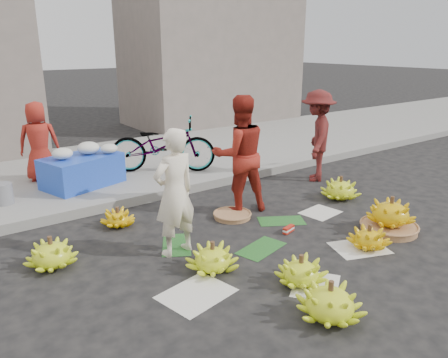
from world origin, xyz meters
TOP-DOWN VIEW (x-y plane):
  - ground at (0.00, 0.00)m, footprint 80.00×80.00m
  - curb at (0.00, 2.20)m, footprint 40.00×0.25m
  - sidewalk at (0.00, 4.30)m, footprint 40.00×4.00m
  - building_right at (4.50, 7.70)m, footprint 5.00×3.00m
  - newspaper_scatter at (0.00, -0.80)m, footprint 3.20×1.80m
  - banana_leaves at (-0.10, 0.20)m, footprint 2.00×1.00m
  - banana_bunch_0 at (-0.89, -0.29)m, footprint 0.61×0.61m
  - banana_bunch_1 at (-0.30, -1.07)m, footprint 0.56×0.56m
  - banana_bunch_2 at (-0.52, -1.66)m, footprint 0.77×0.77m
  - banana_bunch_3 at (0.99, -0.95)m, footprint 0.53×0.53m
  - banana_bunch_4 at (1.64, -0.80)m, footprint 0.76×0.76m
  - banana_bunch_5 at (2.12, 0.44)m, footprint 0.79×0.79m
  - banana_bunch_6 at (-2.32, 0.85)m, footprint 0.70×0.70m
  - banana_bunch_7 at (-1.26, 1.50)m, footprint 0.53×0.53m
  - basket_spare at (0.21, 0.82)m, footprint 0.55×0.55m
  - incense_stack at (0.51, -0.05)m, footprint 0.21×0.12m
  - vendor_cream at (-1.00, 0.32)m, footprint 0.60×0.43m
  - vendor_red at (0.49, 1.02)m, footprint 1.00×0.87m
  - man_striped at (2.56, 1.42)m, footprint 1.20×1.18m
  - flower_table at (-1.15, 3.21)m, footprint 1.40×1.10m
  - grey_bucket at (-2.43, 3.02)m, footprint 0.28×0.28m
  - flower_vendor at (-1.63, 3.94)m, footprint 0.79×0.65m
  - bicycle at (0.35, 3.18)m, footprint 1.64×1.99m

SIDE VIEW (x-z plane):
  - ground at x=0.00m, z-range 0.00..0.00m
  - newspaper_scatter at x=0.00m, z-range 0.00..0.01m
  - banana_leaves at x=-0.10m, z-range 0.00..0.01m
  - basket_spare at x=0.21m, z-range 0.00..0.06m
  - incense_stack at x=0.51m, z-range 0.01..0.09m
  - sidewalk at x=0.00m, z-range 0.00..0.12m
  - curb at x=0.00m, z-range 0.00..0.15m
  - banana_bunch_7 at x=-1.26m, z-range -0.02..0.25m
  - banana_bunch_3 at x=0.99m, z-range -0.02..0.29m
  - banana_bunch_1 at x=-0.30m, z-range -0.02..0.31m
  - banana_bunch_0 at x=-0.89m, z-range -0.02..0.33m
  - banana_bunch_6 at x=-2.32m, z-range -0.02..0.35m
  - banana_bunch_5 at x=2.12m, z-range -0.02..0.36m
  - banana_bunch_2 at x=-0.52m, z-range -0.02..0.36m
  - banana_bunch_4 at x=1.64m, z-range -0.03..0.47m
  - grey_bucket at x=-2.43m, z-range 0.12..0.43m
  - flower_table at x=-1.15m, z-range 0.06..0.77m
  - bicycle at x=0.35m, z-range 0.12..1.14m
  - vendor_cream at x=-1.00m, z-range 0.00..1.53m
  - flower_vendor at x=-1.63m, z-range 0.12..1.50m
  - man_striped at x=2.56m, z-range 0.00..1.65m
  - vendor_red at x=0.49m, z-range 0.00..1.74m
  - building_right at x=4.50m, z-range 0.00..5.00m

